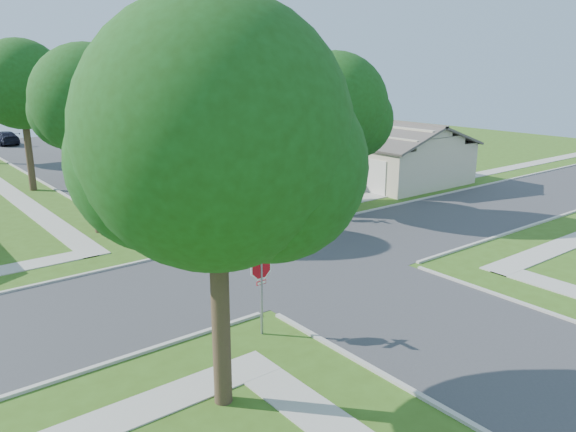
# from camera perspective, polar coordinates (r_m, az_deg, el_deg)

# --- Properties ---
(ground) EXTENTS (100.00, 100.00, 0.00)m
(ground) POSITION_cam_1_polar(r_m,az_deg,el_deg) (23.60, 0.00, -4.56)
(ground) COLOR #375617
(ground) RESTS_ON ground
(road_ns) EXTENTS (7.00, 100.00, 0.02)m
(road_ns) POSITION_cam_1_polar(r_m,az_deg,el_deg) (23.60, 0.00, -4.55)
(road_ns) COLOR #333335
(road_ns) RESTS_ON ground
(sidewalk_ne) EXTENTS (1.20, 40.00, 0.04)m
(sidewalk_ne) POSITION_cam_1_polar(r_m,az_deg,el_deg) (48.43, -13.48, 5.33)
(sidewalk_ne) COLOR #9E9B91
(sidewalk_ne) RESTS_ON ground
(driveway) EXTENTS (8.80, 3.60, 0.05)m
(driveway) POSITION_cam_1_polar(r_m,az_deg,el_deg) (33.68, 3.13, 1.52)
(driveway) COLOR #9E9B91
(driveway) RESTS_ON ground
(stop_sign_sw) EXTENTS (1.05, 0.80, 2.98)m
(stop_sign_sw) POSITION_cam_1_polar(r_m,az_deg,el_deg) (16.73, -2.74, -5.66)
(stop_sign_sw) COLOR gray
(stop_sign_sw) RESTS_ON ground
(stop_sign_ne) EXTENTS (1.05, 0.80, 2.98)m
(stop_sign_ne) POSITION_cam_1_polar(r_m,az_deg,el_deg) (29.43, 1.56, 3.53)
(stop_sign_ne) COLOR gray
(stop_sign_ne) RESTS_ON ground
(tree_e_near) EXTENTS (4.97, 4.80, 8.28)m
(tree_e_near) POSITION_cam_1_polar(r_m,az_deg,el_deg) (32.36, -3.28, 11.04)
(tree_e_near) COLOR #38281C
(tree_e_near) RESTS_ON ground
(tree_e_mid) EXTENTS (5.59, 5.40, 9.21)m
(tree_e_mid) POSITION_cam_1_polar(r_m,az_deg,el_deg) (42.72, -12.77, 12.52)
(tree_e_mid) COLOR #38281C
(tree_e_mid) RESTS_ON ground
(tree_e_far) EXTENTS (5.17, 5.00, 8.72)m
(tree_e_far) POSITION_cam_1_polar(r_m,az_deg,el_deg) (54.73, -18.82, 12.33)
(tree_e_far) COLOR #38281C
(tree_e_far) RESTS_ON ground
(tree_w_near) EXTENTS (5.38, 5.20, 8.97)m
(tree_w_near) POSITION_cam_1_polar(r_m,az_deg,el_deg) (28.05, -19.51, 10.54)
(tree_w_near) COLOR #38281C
(tree_w_near) RESTS_ON ground
(tree_w_mid) EXTENTS (5.80, 5.60, 9.56)m
(tree_w_mid) POSITION_cam_1_polar(r_m,az_deg,el_deg) (39.56, -25.39, 11.62)
(tree_w_mid) COLOR #38281C
(tree_w_mid) RESTS_ON ground
(tree_sw_corner) EXTENTS (6.21, 6.00, 9.55)m
(tree_sw_corner) POSITION_cam_1_polar(r_m,az_deg,el_deg) (12.33, -7.20, 7.08)
(tree_sw_corner) COLOR #38281C
(tree_sw_corner) RESTS_ON ground
(tree_ne_corner) EXTENTS (5.80, 5.60, 8.66)m
(tree_ne_corner) POSITION_cam_1_polar(r_m,az_deg,el_deg) (29.64, 4.74, 10.53)
(tree_ne_corner) COLOR #38281C
(tree_ne_corner) RESTS_ON ground
(house_ne_near) EXTENTS (8.42, 13.60, 4.23)m
(house_ne_near) POSITION_cam_1_polar(r_m,az_deg,el_deg) (41.65, 8.05, 6.13)
(house_ne_near) COLOR #B4AC8E
(house_ne_near) RESTS_ON ground
(house_ne_far) EXTENTS (8.42, 13.60, 4.23)m
(house_ne_far) POSITION_cam_1_polar(r_m,az_deg,el_deg) (55.53, -5.55, 8.45)
(house_ne_far) COLOR #B4AC8E
(house_ne_far) RESTS_ON ground
(car_driveway) EXTENTS (4.10, 1.56, 1.33)m
(car_driveway) POSITION_cam_1_polar(r_m,az_deg,el_deg) (37.07, 5.71, 3.75)
(car_driveway) COLOR maroon
(car_driveway) RESTS_ON ground
(car_curb_east) EXTENTS (2.26, 4.47, 1.46)m
(car_curb_east) POSITION_cam_1_polar(r_m,az_deg,el_deg) (42.67, -17.14, 4.75)
(car_curb_east) COLOR black
(car_curb_east) RESTS_ON ground
(car_curb_west) EXTENTS (2.39, 4.93, 1.38)m
(car_curb_west) POSITION_cam_1_polar(r_m,az_deg,el_deg) (64.46, -26.88, 7.09)
(car_curb_west) COLOR black
(car_curb_west) RESTS_ON ground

